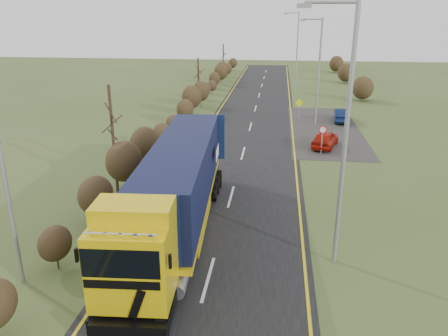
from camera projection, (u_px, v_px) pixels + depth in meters
name	position (u px, v px, depth m)	size (l,w,h in m)	color
ground	(222.00, 230.00, 20.37)	(160.00, 160.00, 0.00)	#3D4D21
road	(241.00, 162.00, 29.72)	(8.00, 120.00, 0.02)	black
layby	(324.00, 129.00, 38.31)	(6.00, 18.00, 0.02)	#2E2C29
lane_markings	(240.00, 163.00, 29.43)	(7.52, 116.00, 0.01)	gold
hedgerow	(145.00, 145.00, 27.92)	(2.24, 102.04, 6.05)	black
lorry	(177.00, 187.00, 19.20)	(3.21, 14.93, 4.12)	black
car_red_hatchback	(325.00, 139.00, 32.91)	(1.49, 3.70, 1.26)	#AD1508
car_blue_sedan	(342.00, 115.00, 40.73)	(1.32, 3.78, 1.25)	#0B193F
streetlight_near	(343.00, 128.00, 16.01)	(2.14, 0.20, 10.09)	#939698
streetlight_mid	(318.00, 68.00, 38.04)	(1.97, 0.19, 9.28)	#939698
streetlight_far	(296.00, 46.00, 58.14)	(2.08, 0.20, 9.83)	#939698
left_pole	(2.00, 162.00, 14.91)	(0.16, 0.16, 9.54)	#939698
speed_sign	(322.00, 135.00, 31.06)	(0.57, 0.10, 2.08)	#939698
warning_board	(299.00, 107.00, 41.41)	(0.75, 0.11, 1.97)	#939698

